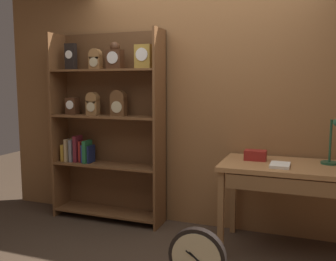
{
  "coord_description": "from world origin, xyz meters",
  "views": [
    {
      "loc": [
        1.0,
        -2.49,
        1.5
      ],
      "look_at": [
        -0.21,
        0.77,
        1.06
      ],
      "focal_mm": 39.55,
      "sensor_mm": 36.0,
      "label": 1
    }
  ],
  "objects": [
    {
      "name": "round_clock_large",
      "position": [
        0.31,
        -0.02,
        0.24
      ],
      "size": [
        0.43,
        0.11,
        0.47
      ],
      "color": "black",
      "rests_on": "ground"
    },
    {
      "name": "workbench",
      "position": [
        0.94,
        0.81,
        0.71
      ],
      "size": [
        1.26,
        0.69,
        0.81
      ],
      "color": "#9E6B3D",
      "rests_on": "ground"
    },
    {
      "name": "bookshelf",
      "position": [
        -1.04,
        1.06,
        1.07
      ],
      "size": [
        1.26,
        0.32,
        2.05
      ],
      "color": "brown",
      "rests_on": "ground"
    },
    {
      "name": "toolbox_small",
      "position": [
        0.59,
        0.91,
        0.85
      ],
      "size": [
        0.19,
        0.13,
        0.09
      ],
      "primitive_type": "cube",
      "color": "maroon",
      "rests_on": "workbench"
    },
    {
      "name": "open_repair_manual",
      "position": [
        0.82,
        0.71,
        0.82
      ],
      "size": [
        0.16,
        0.22,
        0.02
      ],
      "primitive_type": "cube",
      "rotation": [
        0.0,
        0.0,
        -0.01
      ],
      "color": "silver",
      "rests_on": "workbench"
    },
    {
      "name": "desk_lamp",
      "position": [
        1.25,
        0.94,
        1.04
      ],
      "size": [
        0.2,
        0.19,
        0.45
      ],
      "color": "#1E472D",
      "rests_on": "workbench"
    },
    {
      "name": "back_wood_panel",
      "position": [
        0.0,
        1.24,
        1.3
      ],
      "size": [
        4.8,
        0.05,
        2.6
      ],
      "primitive_type": "cube",
      "color": "brown",
      "rests_on": "ground"
    }
  ]
}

